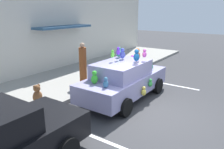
% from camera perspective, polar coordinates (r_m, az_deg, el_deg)
% --- Properties ---
extents(ground_plane, '(60.00, 60.00, 0.00)m').
position_cam_1_polar(ground_plane, '(7.90, 9.79, -9.91)').
color(ground_plane, '#38383A').
extents(sidewalk, '(24.00, 4.00, 0.15)m').
position_cam_1_polar(sidewalk, '(10.75, -15.07, -2.65)').
color(sidewalk, gray).
rests_on(sidewalk, ground).
extents(storefront_building, '(24.00, 1.25, 6.40)m').
position_cam_1_polar(storefront_building, '(11.96, -23.02, 13.75)').
color(storefront_building, beige).
rests_on(storefront_building, ground).
extents(parking_stripe_front, '(0.12, 3.60, 0.01)m').
position_cam_1_polar(parking_stripe_front, '(11.19, 12.60, -2.13)').
color(parking_stripe_front, silver).
rests_on(parking_stripe_front, ground).
extents(parking_stripe_rear, '(0.12, 3.60, 0.01)m').
position_cam_1_polar(parking_stripe_rear, '(6.71, -6.84, -14.78)').
color(parking_stripe_rear, silver).
rests_on(parking_stripe_rear, ground).
extents(plush_covered_car, '(4.32, 2.03, 2.08)m').
position_cam_1_polar(plush_covered_car, '(8.80, 3.06, -1.24)').
color(plush_covered_car, '#908BBA').
rests_on(plush_covered_car, ground).
extents(teddy_bear_on_sidewalk, '(0.37, 0.31, 0.70)m').
position_cam_1_polar(teddy_bear_on_sidewalk, '(8.62, -18.64, -4.86)').
color(teddy_bear_on_sidewalk, brown).
rests_on(teddy_bear_on_sidewalk, sidewalk).
extents(pedestrian_near_shopfront, '(0.34, 0.34, 1.91)m').
position_cam_1_polar(pedestrian_near_shopfront, '(10.20, -7.49, 2.45)').
color(pedestrian_near_shopfront, brown).
rests_on(pedestrian_near_shopfront, sidewalk).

